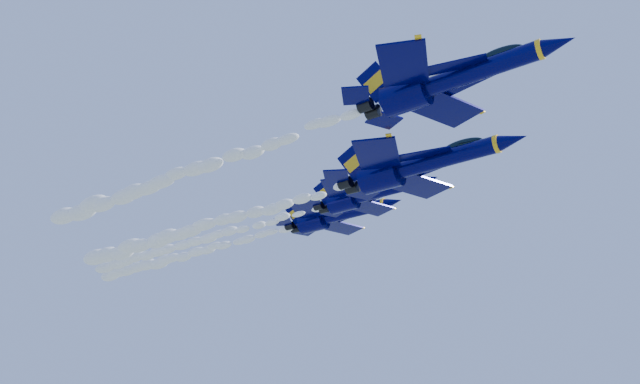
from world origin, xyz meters
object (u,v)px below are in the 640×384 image
Objects in this scene: jet_second at (416,166)px; jet_third at (367,195)px; jet_lead at (446,81)px; jet_fourth at (335,216)px.

jet_third is (-10.10, 8.45, 2.55)m from jet_second.
jet_lead is 39.63m from jet_fourth.
jet_lead is 0.93× the size of jet_fourth.
jet_fourth is at bearing 139.10° from jet_second.
jet_third is at bearing -41.88° from jet_fourth.
jet_second is (-7.63, 10.51, -0.58)m from jet_lead.
jet_lead is 0.90× the size of jet_second.
jet_lead reaches higher than jet_second.
jet_third is at bearing 133.08° from jet_lead.
jet_third reaches higher than jet_second.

